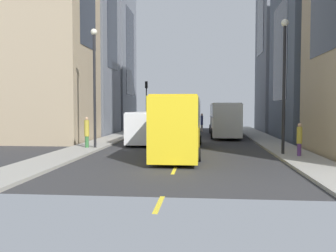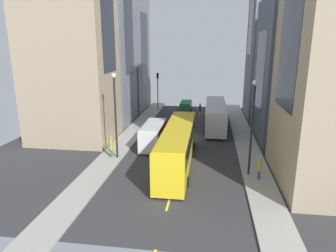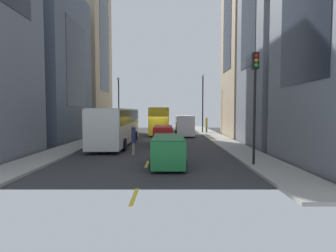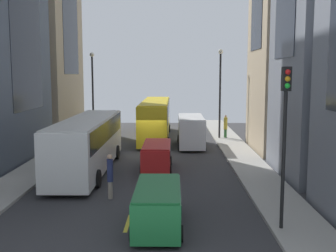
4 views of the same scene
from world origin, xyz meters
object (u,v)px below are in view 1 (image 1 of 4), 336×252
Objects in this scene: car_green_1 at (183,122)px; streetcar_yellow at (181,120)px; city_bus_white at (224,116)px; pedestrian_walking_far at (299,138)px; delivery_van_white at (144,125)px; traffic_light_near_corner at (146,96)px; car_red_0 at (182,126)px; pedestrian_crossing_mid at (87,131)px; pedestrian_waiting_curb at (202,122)px.

streetcar_yellow is at bearing 92.78° from car_green_1.
pedestrian_walking_far is (-3.39, 16.24, -0.85)m from city_bus_white.
traffic_light_near_corner is at bearing -81.74° from delivery_van_white.
car_red_0 is at bearing 117.22° from traffic_light_near_corner.
car_green_1 is at bearing -63.55° from city_bus_white.
streetcar_yellow reaches higher than pedestrian_crossing_mid.
car_red_0 is at bearing -87.14° from streetcar_yellow.
traffic_light_near_corner is (7.28, -4.15, 3.22)m from pedestrian_waiting_curb.
car_green_1 is (0.47, -9.92, -0.02)m from car_red_0.
pedestrian_crossing_mid is 0.34× the size of traffic_light_near_corner.
streetcar_yellow is 19.44m from pedestrian_waiting_curb.
car_red_0 is at bearing -106.50° from delivery_van_white.
city_bus_white is at bearing -174.76° from car_red_0.
city_bus_white reaches higher than pedestrian_crossing_mid.
car_red_0 is at bearing 142.96° from pedestrian_crossing_mid.
delivery_van_white is 2.83× the size of pedestrian_crossing_mid.
pedestrian_walking_far is at bearing 101.78° from city_bus_white.
car_green_1 is (-2.07, -18.49, -0.51)m from delivery_van_white.
delivery_van_white reaches higher than pedestrian_walking_far.
city_bus_white reaches higher than delivery_van_white.
car_red_0 is (4.27, 0.39, -0.99)m from city_bus_white.
pedestrian_waiting_curb is (-2.48, 3.83, 0.21)m from car_green_1.
pedestrian_crossing_mid is at bearing 31.30° from pedestrian_walking_far.
streetcar_yellow is 24.37m from traffic_light_near_corner.
streetcar_yellow is at bearing 24.25° from pedestrian_walking_far.
pedestrian_waiting_curb is at bearing 150.32° from traffic_light_near_corner.
pedestrian_walking_far reaches higher than car_red_0.
car_red_0 is at bearing -19.80° from pedestrian_walking_far.
pedestrian_crossing_mid is (13.60, -3.16, 0.12)m from pedestrian_walking_far.
pedestrian_waiting_curb is (-2.02, -6.09, 0.20)m from car_red_0.
pedestrian_crossing_mid reaches higher than pedestrian_waiting_curb.
car_red_0 is 1.02× the size of car_green_1.
city_bus_white is at bearing 134.09° from traffic_light_near_corner.
pedestrian_walking_far is 0.85× the size of pedestrian_waiting_curb.
pedestrian_walking_far is 29.30m from traffic_light_near_corner.
city_bus_white is at bearing 161.01° from pedestrian_waiting_curb.
traffic_light_near_corner is (4.80, -0.32, 3.44)m from car_green_1.
streetcar_yellow reaches higher than pedestrian_waiting_curb.
traffic_light_near_corner is (5.93, -23.52, 2.31)m from streetcar_yellow.
city_bus_white reaches higher than car_red_0.
pedestrian_crossing_mid reaches higher than pedestrian_walking_far.
streetcar_yellow is 23.26m from car_green_1.
traffic_light_near_corner is at bearing 19.70° from pedestrian_waiting_curb.
pedestrian_walking_far is at bearing 107.50° from car_green_1.
city_bus_white is 16.61m from pedestrian_walking_far.
city_bus_white reaches higher than pedestrian_waiting_curb.
traffic_light_near_corner is (2.73, -18.81, 2.92)m from delivery_van_white.
traffic_light_near_corner is (12.93, -26.09, 3.28)m from pedestrian_walking_far.
pedestrian_crossing_mid is at bearing 64.92° from car_red_0.
pedestrian_waiting_curb reaches higher than car_green_1.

